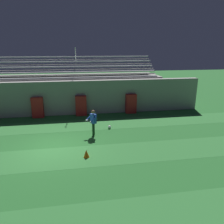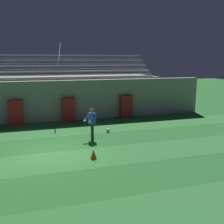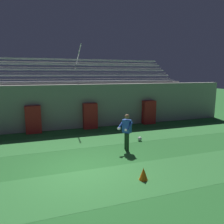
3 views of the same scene
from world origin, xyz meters
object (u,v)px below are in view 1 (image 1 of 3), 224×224
object	(u,v)px
padding_pillar_gate_left	(38,108)
soccer_ball	(109,127)
goalkeeper	(93,121)
traffic_cone	(86,154)
padding_pillar_gate_right	(81,106)
padding_pillar_far_right	(131,104)

from	to	relation	value
padding_pillar_gate_left	soccer_ball	world-z (taller)	padding_pillar_gate_left
goalkeeper	traffic_cone	distance (m)	3.01
padding_pillar_gate_right	goalkeeper	world-z (taller)	goalkeeper
padding_pillar_gate_right	padding_pillar_far_right	distance (m)	4.20
padding_pillar_gate_right	padding_pillar_far_right	size ratio (longest dim) A/B	1.00
padding_pillar_far_right	traffic_cone	world-z (taller)	padding_pillar_far_right
traffic_cone	goalkeeper	bearing A→B (deg)	78.31
padding_pillar_gate_left	soccer_ball	xyz separation A→B (m)	(5.24, -3.43, -0.70)
goalkeeper	soccer_ball	bearing A→B (deg)	41.26
padding_pillar_gate_right	goalkeeper	xyz separation A→B (m)	(0.63, -4.48, 0.14)
padding_pillar_gate_right	traffic_cone	distance (m)	7.36
padding_pillar_gate_left	traffic_cone	distance (m)	8.13
soccer_ball	traffic_cone	world-z (taller)	traffic_cone
padding_pillar_gate_left	padding_pillar_far_right	distance (m)	7.62
padding_pillar_far_right	traffic_cone	size ratio (longest dim) A/B	3.88
padding_pillar_gate_right	traffic_cone	bearing A→B (deg)	-89.72
padding_pillar_gate_left	padding_pillar_far_right	size ratio (longest dim) A/B	1.00
padding_pillar_gate_left	soccer_ball	bearing A→B (deg)	-33.25
padding_pillar_gate_right	soccer_ball	bearing A→B (deg)	-62.06
padding_pillar_gate_right	traffic_cone	xyz separation A→B (m)	(0.04, -7.34, -0.60)
padding_pillar_far_right	goalkeeper	distance (m)	5.74
soccer_ball	traffic_cone	xyz separation A→B (m)	(-1.79, -3.90, 0.10)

